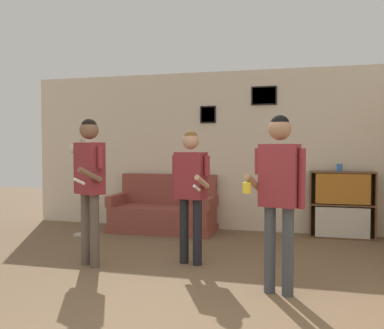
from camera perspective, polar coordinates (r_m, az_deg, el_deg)
name	(u,v)px	position (r m, az deg, el deg)	size (l,w,h in m)	color
wall_back	(240,151)	(7.30, 6.39, 1.84)	(7.64, 0.08, 2.70)	beige
couch	(164,213)	(7.27, -3.78, -6.45)	(1.76, 0.80, 0.94)	brown
bookshelf	(342,205)	(7.08, 19.35, -5.09)	(0.98, 0.30, 1.04)	brown
floor_lamp	(82,171)	(7.00, -14.49, -0.90)	(0.43, 0.28, 1.56)	#ADA89E
person_player_foreground_left	(89,175)	(5.19, -13.53, -1.38)	(0.45, 0.59, 1.75)	brown
person_player_foreground_center	(191,183)	(5.13, -0.20, -2.47)	(0.49, 0.51, 1.61)	black
person_watcher_holding_cup	(279,184)	(4.15, 11.54, -2.58)	(0.56, 0.40, 1.72)	#3D4247
drinking_cup	(340,168)	(7.02, 19.08, -0.39)	(0.08, 0.08, 0.12)	blue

